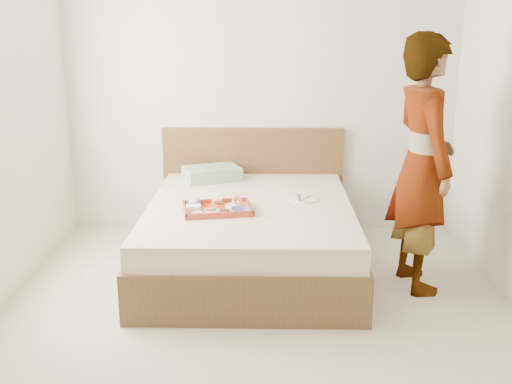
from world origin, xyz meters
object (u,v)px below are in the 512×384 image
at_px(dinner_plate, 303,199).
at_px(person, 422,165).
at_px(tray, 217,208).
at_px(bed, 250,236).

relative_size(dinner_plate, person, 0.13).
bearing_deg(tray, person, -14.05).
distance_m(tray, dinner_plate, 0.72).
bearing_deg(dinner_plate, tray, -153.69).
xyz_separation_m(tray, person, (1.46, -0.08, 0.36)).
bearing_deg(tray, dinner_plate, 15.56).
bearing_deg(tray, bed, 30.64).
xyz_separation_m(bed, dinner_plate, (0.41, 0.12, 0.27)).
height_order(bed, tray, tray).
height_order(dinner_plate, person, person).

